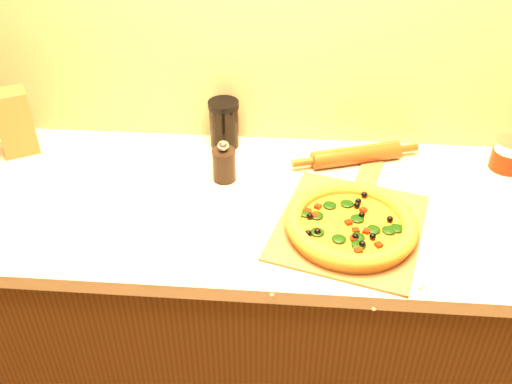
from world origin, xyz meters
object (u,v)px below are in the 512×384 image
Objects in this scene: pizza_peel at (351,223)px; pepper_grinder at (224,164)px; rolling_pin at (356,155)px; dark_jar at (224,124)px; pizza at (351,224)px; wine_glass at (13,107)px; coffee_canister at (507,160)px.

pepper_grinder reaches higher than pizza_peel.
rolling_pin reaches higher than pizza_peel.
dark_jar reaches higher than pizza_peel.
pizza is 0.54m from dark_jar.
wine_glass is (-0.65, 0.15, 0.07)m from pepper_grinder.
pizza is 1.87× the size of wine_glass.
pizza is at bearing -81.16° from pizza_peel.
pepper_grinder is (-0.35, 0.18, 0.05)m from pizza_peel.
pepper_grinder is at bearing -163.16° from rolling_pin.
coffee_canister is at bearing 43.80° from pizza_peel.
wine_glass is at bearing -176.54° from dark_jar.
dark_jar is at bearing 132.69° from pizza.
pepper_grinder is at bearing -175.77° from coffee_canister.
pepper_grinder is at bearing 148.31° from pizza.
coffee_canister is 0.82m from dark_jar.
wine_glass is (-1.00, 0.36, 0.10)m from pizza.
pizza_peel is 0.04m from pizza.
pizza_peel is 0.39m from pepper_grinder.
dark_jar is (-0.40, 0.07, 0.05)m from rolling_pin.
wine_glass is (-1.00, 0.32, 0.12)m from pizza_peel.
pizza is 0.52m from coffee_canister.
pepper_grinder is 1.00× the size of coffee_canister.
dark_jar reaches higher than coffee_canister.
wine_glass reaches higher than dark_jar.
dark_jar reaches higher than pizza.
pizza_peel is 4.45× the size of pepper_grinder.
dark_jar is (-0.02, 0.18, 0.02)m from pepper_grinder.
pizza is at bearing -31.69° from pepper_grinder.
coffee_canister reaches higher than pizza.
rolling_pin is (0.03, 0.29, 0.02)m from pizza_peel.
pepper_grinder is 0.19m from dark_jar.
pizza is at bearing -47.31° from dark_jar.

